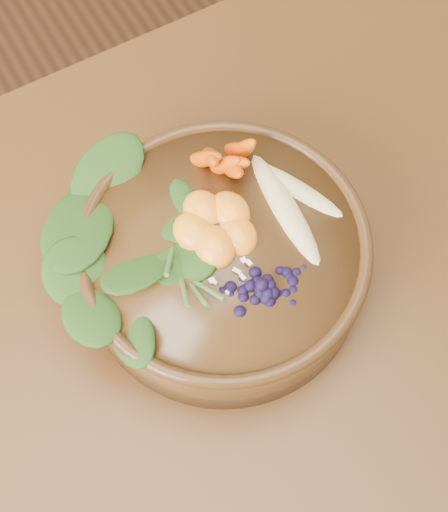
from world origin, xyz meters
The scene contains 9 objects.
ground centered at (0.00, 0.00, 0.00)m, with size 4.00×4.00×0.00m, color #381E0F.
dining_table centered at (0.00, 0.00, 0.66)m, with size 1.60×0.90×0.75m.
stoneware_bowl centered at (0.08, 0.07, 0.79)m, with size 0.32×0.32×0.09m, color #3F2812.
kale_heap centered at (0.02, 0.13, 0.86)m, with size 0.21×0.19×0.05m, color #264F14, non-canonical shape.
carrot_cluster centered at (0.13, 0.16, 0.88)m, with size 0.07×0.07×0.09m, color #D74C00, non-canonical shape.
banana_halves centered at (0.17, 0.08, 0.85)m, with size 0.09×0.18×0.03m.
mandarin_cluster centered at (0.08, 0.09, 0.85)m, with size 0.09×0.10×0.04m, color orange, non-canonical shape.
blueberry_pile centered at (0.08, 0.01, 0.86)m, with size 0.15×0.11×0.04m, color black, non-canonical shape.
coconut_flakes centered at (0.08, 0.05, 0.84)m, with size 0.10×0.08×0.01m, color white, non-canonical shape.
Camera 1 is at (-0.10, -0.23, 1.51)m, focal length 50.00 mm.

